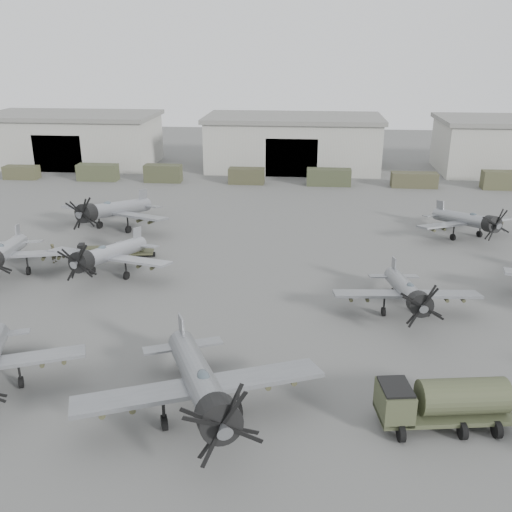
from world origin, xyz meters
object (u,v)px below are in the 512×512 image
Objects in this scene: ground_crew at (54,253)px; aircraft_mid_0 at (4,253)px; aircraft_mid_2 at (408,292)px; fuel_tanker at (443,400)px; aircraft_far_1 at (469,220)px; aircraft_far_0 at (111,210)px; aircraft_mid_1 at (106,255)px; aircraft_near_1 at (201,384)px; tug_trailer at (105,252)px.

aircraft_mid_0 is at bearing 150.94° from ground_crew.
aircraft_mid_2 reaches higher than ground_crew.
aircraft_mid_2 is 1.49× the size of fuel_tanker.
aircraft_far_0 is at bearing 157.21° from aircraft_far_1.
fuel_tanker is at bearing -95.17° from aircraft_mid_2.
aircraft_far_0 is 7.00× the size of ground_crew.
aircraft_far_0 is at bearing 123.63° from fuel_tanker.
aircraft_mid_1 reaches higher than aircraft_mid_2.
aircraft_far_0 reaches higher than ground_crew.
aircraft_far_1 is 42.97m from ground_crew.
aircraft_near_1 is 7.26× the size of ground_crew.
aircraft_far_0 reaches higher than aircraft_mid_1.
ground_crew is (-6.43, 3.11, -1.23)m from aircraft_mid_1.
aircraft_far_0 is 39.13m from aircraft_far_1.
aircraft_mid_2 is 0.85× the size of aircraft_far_0.
aircraft_mid_2 is at bearing -22.06° from aircraft_mid_0.
tug_trailer is (2.03, -8.38, -1.88)m from aircraft_far_0.
aircraft_far_0 reaches higher than aircraft_mid_0.
aircraft_far_0 is at bearing 94.01° from aircraft_near_1.
ground_crew is at bearing 168.22° from aircraft_mid_1.
aircraft_mid_2 reaches higher than fuel_tanker.
aircraft_mid_2 is 5.98× the size of ground_crew.
aircraft_mid_1 is 1.08× the size of aircraft_far_1.
aircraft_far_1 is (39.12, 0.81, -0.35)m from aircraft_far_0.
aircraft_mid_1 reaches higher than ground_crew.
aircraft_near_1 is 19.77m from aircraft_mid_2.
aircraft_mid_1 is 6.34× the size of ground_crew.
aircraft_far_0 is 1.75× the size of fuel_tanker.
ground_crew reaches higher than tug_trailer.
aircraft_mid_1 is at bearing 177.86° from aircraft_far_1.
aircraft_far_1 is at bearing -67.38° from ground_crew.
aircraft_near_1 is at bearing -147.59° from aircraft_far_1.
aircraft_mid_2 is at bearing 1.82° from aircraft_mid_1.
fuel_tanker is at bearing -17.32° from aircraft_near_1.
aircraft_mid_1 reaches higher than tug_trailer.
aircraft_near_1 reaches higher than aircraft_mid_2.
aircraft_near_1 is 1.23× the size of aircraft_far_1.
aircraft_near_1 is at bearing 175.98° from fuel_tanker.
aircraft_mid_1 is (-12.34, 20.17, -0.36)m from aircraft_near_1.
aircraft_far_0 is at bearing 120.90° from aircraft_mid_1.
aircraft_mid_0 reaches higher than aircraft_mid_2.
aircraft_far_1 reaches higher than ground_crew.
aircraft_far_0 is (5.25, 13.92, 0.19)m from aircraft_mid_0.
aircraft_near_1 is 1.21× the size of aircraft_mid_2.
aircraft_mid_2 is 21.79m from aircraft_far_1.
aircraft_mid_0 is at bearing 167.42° from aircraft_mid_2.
ground_crew is at bearing 106.82° from aircraft_near_1.
aircraft_mid_1 is (9.27, 0.66, -0.07)m from aircraft_mid_0.
ground_crew is (-31.94, 22.19, -0.67)m from fuel_tanker.
aircraft_mid_2 is (13.30, 14.61, -0.48)m from aircraft_near_1.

